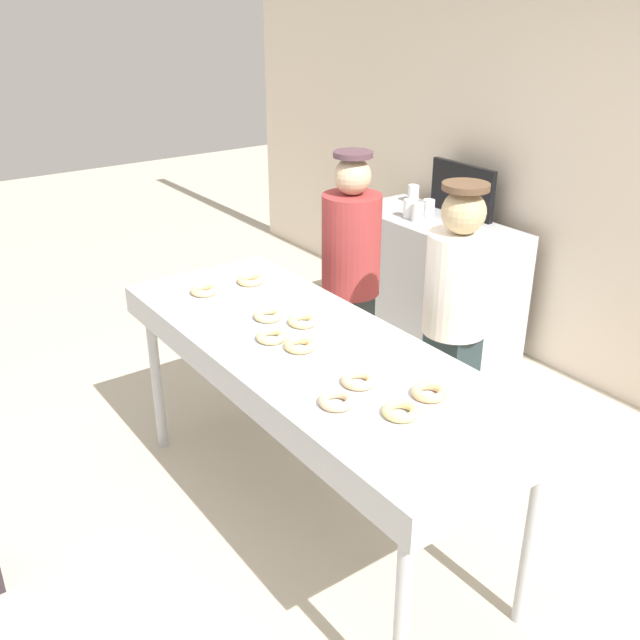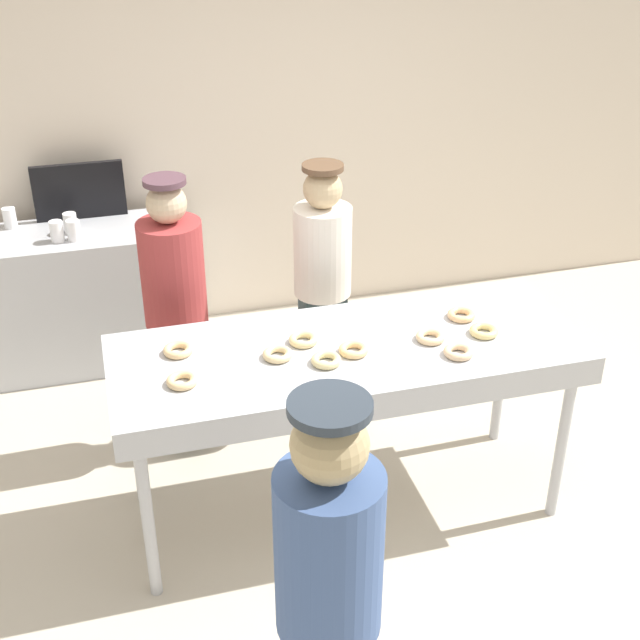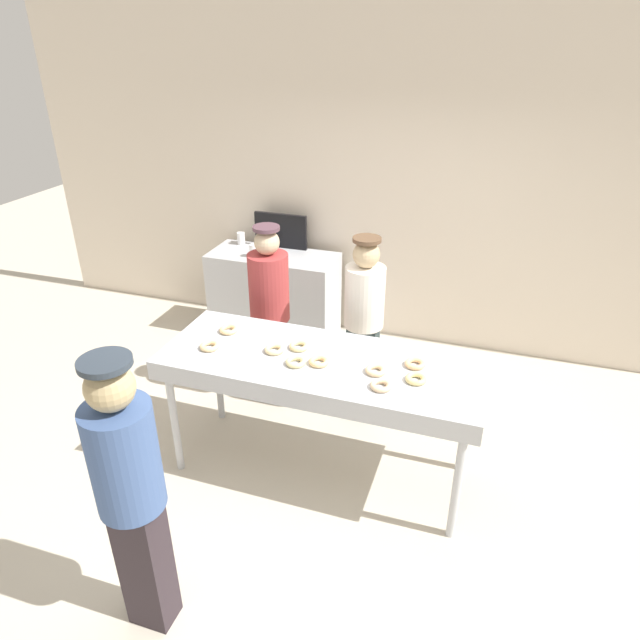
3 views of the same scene
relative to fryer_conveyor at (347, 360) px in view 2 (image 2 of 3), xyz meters
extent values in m
plane|color=beige|center=(0.00, 0.00, -0.89)|extent=(16.00, 16.00, 0.00)
cube|color=beige|center=(0.00, 2.32, 0.80)|extent=(8.00, 0.12, 3.40)
cube|color=#B7BABF|center=(0.00, 0.00, 0.01)|extent=(2.23, 0.83, 0.14)
cube|color=slate|center=(0.00, 0.00, 0.04)|extent=(1.89, 0.58, 0.08)
cylinder|color=#B7BABF|center=(-1.01, -0.34, -0.48)|extent=(0.06, 0.06, 0.83)
cylinder|color=#B7BABF|center=(1.01, -0.34, -0.48)|extent=(0.06, 0.06, 0.83)
cylinder|color=#B7BABF|center=(-1.01, 0.34, -0.48)|extent=(0.06, 0.06, 0.83)
cylinder|color=#B7BABF|center=(1.01, 0.34, -0.48)|extent=(0.06, 0.06, 0.83)
torus|color=#F3C686|center=(-0.77, 0.15, 0.09)|extent=(0.19, 0.19, 0.04)
torus|color=#EBD08B|center=(-0.19, 0.09, 0.09)|extent=(0.17, 0.17, 0.04)
torus|color=#F9C284|center=(0.63, 0.11, 0.09)|extent=(0.20, 0.20, 0.04)
torus|color=#EFD585|center=(0.66, -0.07, 0.09)|extent=(0.14, 0.14, 0.04)
torus|color=#EFC689|center=(-0.79, -0.12, 0.09)|extent=(0.17, 0.17, 0.04)
torus|color=beige|center=(-0.14, -0.12, 0.09)|extent=(0.14, 0.14, 0.04)
torus|color=beige|center=(0.47, -0.21, 0.09)|extent=(0.18, 0.18, 0.04)
torus|color=#F7CE96|center=(0.40, -0.05, 0.09)|extent=(0.19, 0.19, 0.04)
torus|color=beige|center=(-0.34, -0.01, 0.09)|extent=(0.18, 0.18, 0.04)
torus|color=#F7C983|center=(0.01, -0.07, 0.09)|extent=(0.20, 0.20, 0.04)
cube|color=#263537|center=(0.10, 0.79, -0.47)|extent=(0.24, 0.18, 0.85)
cylinder|color=silver|center=(0.10, 0.79, 0.21)|extent=(0.32, 0.32, 0.50)
sphere|color=tan|center=(0.10, 0.79, 0.56)|extent=(0.21, 0.21, 0.21)
cylinder|color=brown|center=(0.10, 0.79, 0.68)|extent=(0.22, 0.22, 0.03)
cube|color=#273230|center=(-0.72, 0.78, -0.50)|extent=(0.24, 0.18, 0.79)
cylinder|color=#993333|center=(-0.72, 0.78, 0.18)|extent=(0.33, 0.33, 0.58)
sphere|color=tan|center=(-0.72, 0.78, 0.57)|extent=(0.21, 0.21, 0.21)
cylinder|color=#4E343D|center=(-0.72, 0.78, 0.69)|extent=(0.22, 0.22, 0.03)
cylinder|color=#3F598C|center=(-0.51, -1.45, 0.26)|extent=(0.34, 0.34, 0.59)
sphere|color=tan|center=(-0.51, -1.45, 0.67)|extent=(0.23, 0.23, 0.23)
cylinder|color=#2C3640|center=(-0.51, -1.45, 0.80)|extent=(0.24, 0.24, 0.03)
cube|color=#B7BABF|center=(-1.15, 1.87, -0.44)|extent=(1.32, 0.57, 0.92)
cylinder|color=white|center=(-1.30, 1.75, 0.09)|extent=(0.08, 0.08, 0.13)
cylinder|color=white|center=(-1.59, 2.05, 0.09)|extent=(0.08, 0.08, 0.13)
cylinder|color=white|center=(-1.21, 1.74, 0.09)|extent=(0.08, 0.08, 0.13)
cylinder|color=white|center=(-1.22, 1.86, 0.09)|extent=(0.08, 0.08, 0.13)
cube|color=black|center=(-1.15, 2.10, 0.20)|extent=(0.57, 0.04, 0.36)
camera|label=1|loc=(2.32, -1.62, 1.51)|focal=40.49mm
camera|label=2|loc=(-1.05, -3.32, 2.15)|focal=48.38mm
camera|label=3|loc=(1.05, -3.15, 2.10)|focal=31.81mm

